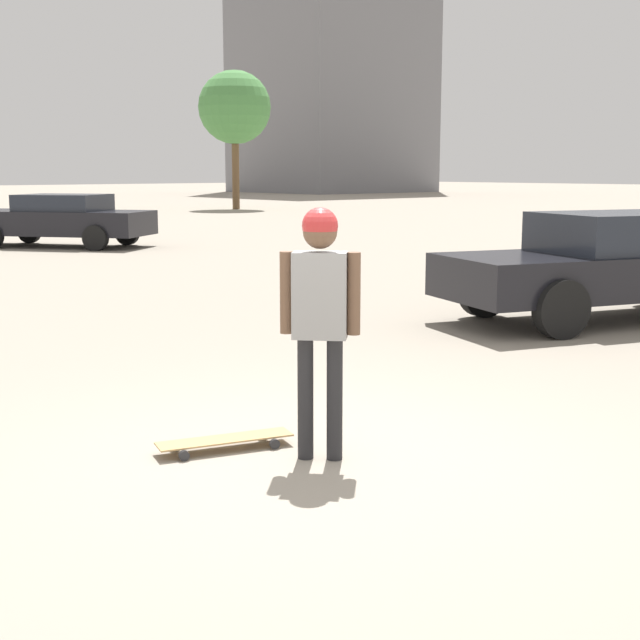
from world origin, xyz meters
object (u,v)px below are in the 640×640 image
(skateboard, at_px, (225,440))
(car_parked_far, at_px, (61,219))
(person, at_px, (320,299))
(car_parked_near, at_px, (617,264))

(skateboard, xyz_separation_m, car_parked_far, (-16.97, 6.66, 0.65))
(person, xyz_separation_m, car_parked_far, (-17.57, 6.27, -0.40))
(skateboard, height_order, car_parked_far, car_parked_far)
(skateboard, relative_size, car_parked_near, 0.20)
(person, bearing_deg, car_parked_far, 117.64)
(person, relative_size, car_parked_near, 0.35)
(skateboard, distance_m, car_parked_far, 18.25)
(person, bearing_deg, car_parked_near, 62.16)
(car_parked_far, bearing_deg, car_parked_near, 146.04)
(person, xyz_separation_m, skateboard, (-0.60, -0.39, -1.06))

